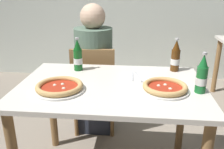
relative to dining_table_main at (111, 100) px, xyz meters
name	(u,v)px	position (x,y,z in m)	size (l,w,h in m)	color
dining_table_main	(111,100)	(0.00, 0.00, 0.00)	(1.20, 0.80, 0.75)	silver
chair_behind_table	(94,85)	(-0.22, 0.61, -0.15)	(0.43, 0.43, 0.85)	olive
diner_seated	(94,73)	(-0.23, 0.66, -0.05)	(0.34, 0.34, 1.21)	#2D3342
pizza_margherita_near	(165,88)	(0.33, -0.07, 0.14)	(0.29, 0.29, 0.04)	white
pizza_marinara_far	(59,87)	(-0.30, -0.12, 0.14)	(0.31, 0.31, 0.04)	white
beer_bottle_left	(78,57)	(-0.27, 0.26, 0.22)	(0.07, 0.07, 0.25)	#14591E
beer_bottle_center	(202,76)	(0.54, -0.07, 0.22)	(0.07, 0.07, 0.25)	#196B2D
beer_bottle_right	(175,57)	(0.44, 0.31, 0.22)	(0.07, 0.07, 0.25)	#512D0F
napkin_with_cutlery	(136,77)	(0.16, 0.14, 0.12)	(0.20, 0.20, 0.01)	white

